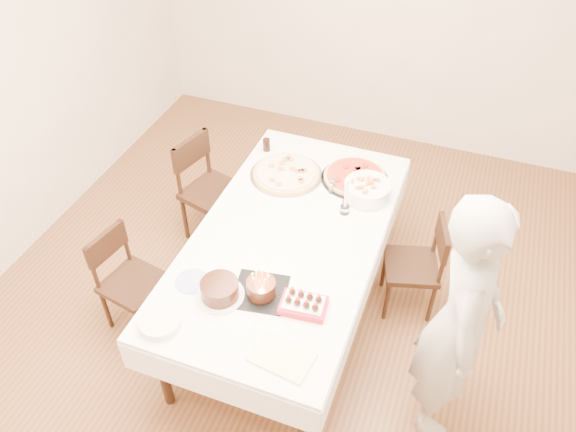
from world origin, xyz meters
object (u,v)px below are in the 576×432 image
(strawberry_box, at_px, (303,304))
(pasta_bowl, at_px, (367,190))
(person, at_px, (460,323))
(pizza_white, at_px, (286,173))
(chair_right_savory, at_px, (411,266))
(dining_table, at_px, (288,274))
(chair_left_dessert, at_px, (134,284))
(chair_left_savory, at_px, (213,193))
(pizza_pepperoni, at_px, (355,177))
(layer_cake, at_px, (220,290))
(taper_candle, at_px, (346,195))
(cola_glass, at_px, (267,145))
(birthday_cake, at_px, (261,284))

(strawberry_box, bearing_deg, pasta_bowl, 85.43)
(person, xyz_separation_m, pizza_white, (-1.34, 0.96, -0.07))
(chair_right_savory, distance_m, strawberry_box, 1.08)
(dining_table, height_order, chair_left_dessert, chair_left_dessert)
(pizza_white, distance_m, pasta_bowl, 0.60)
(chair_left_savory, xyz_separation_m, strawberry_box, (1.10, -1.05, 0.34))
(pizza_pepperoni, distance_m, layer_cake, 1.37)
(chair_left_dessert, distance_m, taper_candle, 1.53)
(pasta_bowl, height_order, layer_cake, layer_cake)
(chair_right_savory, distance_m, person, 0.94)
(dining_table, bearing_deg, person, -19.54)
(person, bearing_deg, chair_left_savory, 61.72)
(chair_right_savory, bearing_deg, cola_glass, 143.95)
(pizza_pepperoni, distance_m, birthday_cake, 1.23)
(dining_table, bearing_deg, strawberry_box, -61.25)
(layer_cake, distance_m, birthday_cake, 0.24)
(chair_left_savory, relative_size, person, 0.52)
(chair_right_savory, relative_size, pasta_bowl, 2.44)
(chair_left_dessert, height_order, layer_cake, layer_cake)
(pizza_pepperoni, distance_m, pasta_bowl, 0.20)
(chair_left_savory, height_order, person, person)
(pizza_pepperoni, height_order, layer_cake, layer_cake)
(taper_candle, height_order, birthday_cake, taper_candle)
(dining_table, height_order, pasta_bowl, pasta_bowl)
(pasta_bowl, distance_m, birthday_cake, 1.11)
(dining_table, height_order, cola_glass, cola_glass)
(person, distance_m, strawberry_box, 0.84)
(pizza_pepperoni, xyz_separation_m, taper_candle, (0.03, -0.37, 0.13))
(taper_candle, distance_m, layer_cake, 1.04)
(pizza_white, relative_size, birthday_cake, 3.14)
(chair_left_dessert, height_order, pizza_pepperoni, pizza_pepperoni)
(pizza_pepperoni, bearing_deg, chair_left_dessert, -135.68)
(dining_table, xyz_separation_m, cola_glass, (-0.47, 0.80, 0.43))
(chair_left_dessert, relative_size, taper_candle, 2.59)
(chair_left_dessert, relative_size, layer_cake, 2.82)
(pizza_white, bearing_deg, pasta_bowl, -2.07)
(dining_table, distance_m, layer_cake, 0.77)
(person, relative_size, layer_cake, 6.08)
(chair_right_savory, bearing_deg, strawberry_box, -135.25)
(chair_left_savory, xyz_separation_m, person, (1.93, -0.93, 0.40))
(pizza_white, relative_size, strawberry_box, 2.02)
(dining_table, xyz_separation_m, layer_cake, (-0.18, -0.61, 0.43))
(cola_glass, bearing_deg, strawberry_box, -60.20)
(chair_right_savory, bearing_deg, chair_left_dessert, -170.90)
(chair_right_savory, distance_m, pizza_pepperoni, 0.74)
(pizza_pepperoni, bearing_deg, pizza_white, -164.20)
(chair_left_savory, relative_size, pizza_pepperoni, 1.85)
(chair_left_dessert, xyz_separation_m, pasta_bowl, (1.30, 0.99, 0.42))
(person, relative_size, pasta_bowl, 5.31)
(chair_left_savory, bearing_deg, pasta_bowl, -164.66)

